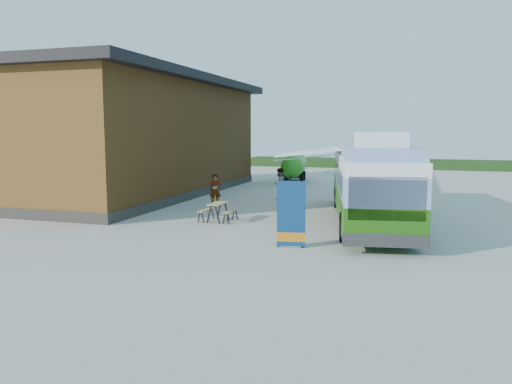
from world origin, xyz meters
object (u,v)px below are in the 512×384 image
(bus, at_px, (369,179))
(person_b, at_px, (279,184))
(banner, at_px, (291,221))
(slurry_tanker, at_px, (294,166))
(picnic_table, at_px, (218,208))
(person_a, at_px, (215,190))

(bus, height_order, person_b, bus)
(banner, bearing_deg, bus, 60.46)
(bus, distance_m, banner, 6.41)
(bus, bearing_deg, slurry_tanker, 103.84)
(person_b, bearing_deg, banner, 36.52)
(slurry_tanker, bearing_deg, person_b, -89.26)
(banner, distance_m, slurry_tanker, 23.06)
(banner, height_order, picnic_table, banner)
(person_b, distance_m, slurry_tanker, 10.63)
(bus, height_order, slurry_tanker, bus)
(picnic_table, relative_size, person_a, 0.86)
(bus, xyz_separation_m, slurry_tanker, (-7.30, 16.49, -0.65))
(person_b, height_order, slurry_tanker, slurry_tanker)
(slurry_tanker, bearing_deg, banner, -84.78)
(bus, distance_m, slurry_tanker, 18.05)
(picnic_table, xyz_separation_m, person_a, (-1.83, 4.14, 0.24))
(bus, relative_size, person_b, 7.17)
(bus, distance_m, person_a, 8.63)
(person_a, bearing_deg, banner, -76.93)
(bus, relative_size, slurry_tanker, 2.24)
(banner, distance_m, picnic_table, 5.91)
(person_a, height_order, person_b, person_b)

